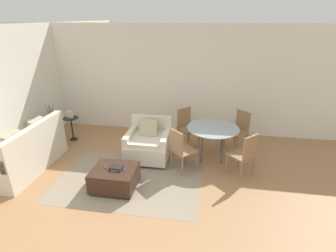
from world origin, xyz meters
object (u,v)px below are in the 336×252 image
dining_chair_near_left (180,148)px  picture_frame (70,114)px  potted_plant (54,129)px  dining_chair_near_right (245,153)px  tv_remote_primary (124,169)px  dining_chair_far_left (186,124)px  tv_remote_secondary (105,166)px  couch (25,154)px  ottoman (115,177)px  dining_chair_far_right (239,128)px  book_stack (117,168)px  dining_table (213,131)px  side_table (72,125)px  armchair (149,143)px

dining_chair_near_left → picture_frame: bearing=160.2°
potted_plant → dining_chair_near_right: (4.54, -1.01, 0.25)m
tv_remote_primary → dining_chair_far_left: (0.91, 1.97, 0.12)m
tv_remote_secondary → couch: bearing=170.9°
dining_chair_far_left → potted_plant: bearing=-176.2°
ottoman → dining_chair_far_right: size_ratio=0.86×
picture_frame → dining_chair_far_right: bearing=2.9°
dining_chair_near_left → book_stack: bearing=-144.2°
picture_frame → dining_chair_near_left: dining_chair_near_left is taller
picture_frame → dining_table: size_ratio=0.16×
potted_plant → dining_chair_near_right: potted_plant is taller
side_table → ottoman: bearing=-45.5°
potted_plant → picture_frame: (0.48, 0.02, 0.41)m
couch → dining_chair_near_right: couch is taller
dining_table → armchair: bearing=-172.5°
armchair → dining_chair_far_right: (1.97, 0.79, 0.17)m
couch → dining_table: 3.85m
side_table → dining_chair_far_right: (4.06, 0.20, 0.11)m
ottoman → dining_chair_near_left: bearing=34.3°
tv_remote_secondary → dining_chair_near_left: bearing=28.9°
potted_plant → dining_chair_far_right: size_ratio=1.10×
couch → dining_table: (3.69, 1.02, 0.31)m
couch → armchair: bearing=19.9°
ottoman → book_stack: 0.21m
dining_chair_near_right → couch: bearing=-174.6°
couch → dining_chair_near_right: 4.33m
side_table → dining_chair_far_left: bearing=4.1°
dining_chair_near_right → book_stack: bearing=-161.6°
ottoman → dining_chair_far_right: 3.06m
armchair → tv_remote_secondary: (-0.53, -1.14, 0.05)m
book_stack → tv_remote_primary: size_ratio=1.55×
tv_remote_primary → dining_chair_near_left: 1.18m
couch → dining_table: bearing=15.5°
armchair → tv_remote_secondary: 1.25m
couch → armchair: (2.34, 0.85, 0.01)m
armchair → tv_remote_primary: size_ratio=6.02×
book_stack → dining_chair_far_left: dining_chair_far_left is taller
ottoman → book_stack: (0.06, -0.00, 0.20)m
dining_chair_far_left → ottoman: bearing=-119.1°
couch → tv_remote_secondary: couch is taller
dining_chair_near_left → armchair: bearing=149.6°
couch → dining_chair_near_left: (3.08, 0.41, 0.18)m
tv_remote_secondary → dining_chair_near_right: dining_chair_near_right is taller
dining_chair_far_left → dining_chair_near_right: bearing=-45.0°
armchair → dining_chair_far_right: bearing=21.9°
side_table → picture_frame: 0.27m
side_table → tv_remote_secondary: bearing=-47.7°
armchair → dining_table: 1.40m
ottoman → dining_chair_near_right: size_ratio=0.86×
tv_remote_primary → tv_remote_secondary: bearing=173.2°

